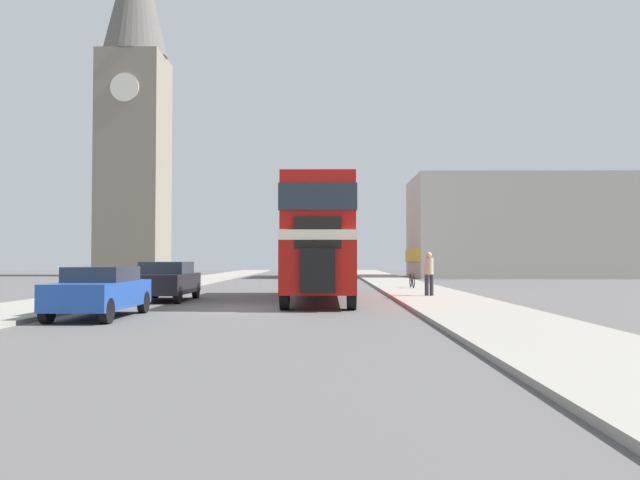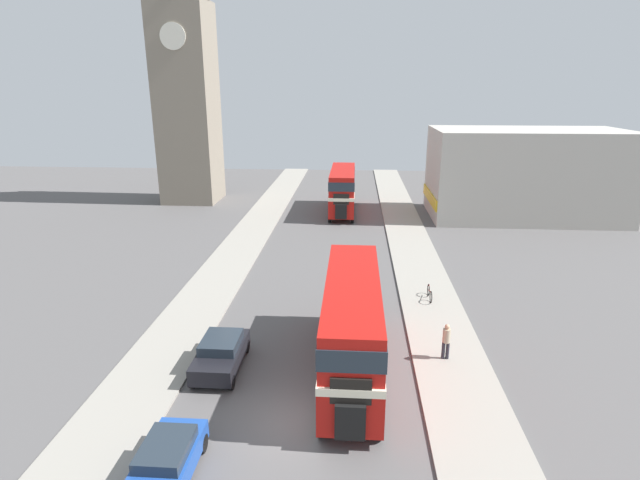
{
  "view_description": "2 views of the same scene",
  "coord_description": "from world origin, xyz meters",
  "px_view_note": "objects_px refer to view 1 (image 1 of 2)",
  "views": [
    {
      "loc": [
        2.47,
        -19.95,
        1.61
      ],
      "look_at": [
        2.15,
        3.89,
        2.31
      ],
      "focal_mm": 35.0,
      "sensor_mm": 36.0,
      "label": 1
    },
    {
      "loc": [
        2.12,
        -15.86,
        12.24
      ],
      "look_at": [
        0.0,
        14.59,
        2.81
      ],
      "focal_mm": 28.0,
      "sensor_mm": 36.0,
      "label": 2
    }
  ],
  "objects_px": {
    "double_decker_bus": "(320,234)",
    "church_tower": "(135,92)",
    "bus_distant": "(311,247)",
    "bicycle_on_pavement": "(412,280)",
    "car_parked_near": "(100,291)",
    "car_parked_mid": "(166,281)",
    "pedestrian_walking": "(429,271)"
  },
  "relations": [
    {
      "from": "double_decker_bus",
      "to": "church_tower",
      "type": "distance_m",
      "value": 41.07
    },
    {
      "from": "bus_distant",
      "to": "bicycle_on_pavement",
      "type": "distance_m",
      "value": 22.4
    },
    {
      "from": "bus_distant",
      "to": "car_parked_near",
      "type": "bearing_deg",
      "value": -97.29
    },
    {
      "from": "bus_distant",
      "to": "car_parked_mid",
      "type": "bearing_deg",
      "value": -98.91
    },
    {
      "from": "pedestrian_walking",
      "to": "bicycle_on_pavement",
      "type": "xyz_separation_m",
      "value": [
        0.23,
        6.82,
        -0.62
      ]
    },
    {
      "from": "double_decker_bus",
      "to": "bus_distant",
      "type": "height_order",
      "value": "bus_distant"
    },
    {
      "from": "bicycle_on_pavement",
      "to": "church_tower",
      "type": "bearing_deg",
      "value": 130.85
    },
    {
      "from": "car_parked_mid",
      "to": "bicycle_on_pavement",
      "type": "bearing_deg",
      "value": 38.17
    },
    {
      "from": "car_parked_mid",
      "to": "pedestrian_walking",
      "type": "bearing_deg",
      "value": 7.68
    },
    {
      "from": "car_parked_mid",
      "to": "pedestrian_walking",
      "type": "height_order",
      "value": "pedestrian_walking"
    },
    {
      "from": "bus_distant",
      "to": "church_tower",
      "type": "height_order",
      "value": "church_tower"
    },
    {
      "from": "bus_distant",
      "to": "car_parked_mid",
      "type": "height_order",
      "value": "bus_distant"
    },
    {
      "from": "car_parked_near",
      "to": "pedestrian_walking",
      "type": "xyz_separation_m",
      "value": [
        10.21,
        8.18,
        0.38
      ]
    },
    {
      "from": "pedestrian_walking",
      "to": "church_tower",
      "type": "height_order",
      "value": "church_tower"
    },
    {
      "from": "car_parked_near",
      "to": "church_tower",
      "type": "distance_m",
      "value": 45.76
    },
    {
      "from": "car_parked_near",
      "to": "car_parked_mid",
      "type": "height_order",
      "value": "car_parked_mid"
    },
    {
      "from": "car_parked_mid",
      "to": "double_decker_bus",
      "type": "bearing_deg",
      "value": 2.07
    },
    {
      "from": "church_tower",
      "to": "pedestrian_walking",
      "type": "bearing_deg",
      "value": -55.87
    },
    {
      "from": "double_decker_bus",
      "to": "bicycle_on_pavement",
      "type": "relative_size",
      "value": 6.03
    },
    {
      "from": "double_decker_bus",
      "to": "car_parked_mid",
      "type": "bearing_deg",
      "value": -177.93
    },
    {
      "from": "double_decker_bus",
      "to": "bus_distant",
      "type": "xyz_separation_m",
      "value": [
        -1.19,
        29.53,
        0.02
      ]
    },
    {
      "from": "car_parked_mid",
      "to": "pedestrian_walking",
      "type": "distance_m",
      "value": 10.29
    },
    {
      "from": "double_decker_bus",
      "to": "car_parked_near",
      "type": "bearing_deg",
      "value": -129.88
    },
    {
      "from": "pedestrian_walking",
      "to": "car_parked_near",
      "type": "bearing_deg",
      "value": -141.3
    },
    {
      "from": "car_parked_near",
      "to": "car_parked_mid",
      "type": "relative_size",
      "value": 1.0
    },
    {
      "from": "double_decker_bus",
      "to": "bicycle_on_pavement",
      "type": "distance_m",
      "value": 9.43
    },
    {
      "from": "church_tower",
      "to": "bus_distant",
      "type": "bearing_deg",
      "value": -14.86
    },
    {
      "from": "car_parked_near",
      "to": "bicycle_on_pavement",
      "type": "height_order",
      "value": "car_parked_near"
    },
    {
      "from": "double_decker_bus",
      "to": "pedestrian_walking",
      "type": "relative_size",
      "value": 6.08
    },
    {
      "from": "bicycle_on_pavement",
      "to": "bus_distant",
      "type": "bearing_deg",
      "value": 104.98
    },
    {
      "from": "church_tower",
      "to": "bicycle_on_pavement",
      "type": "bearing_deg",
      "value": -49.15
    },
    {
      "from": "bus_distant",
      "to": "car_parked_near",
      "type": "relative_size",
      "value": 2.55
    }
  ]
}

